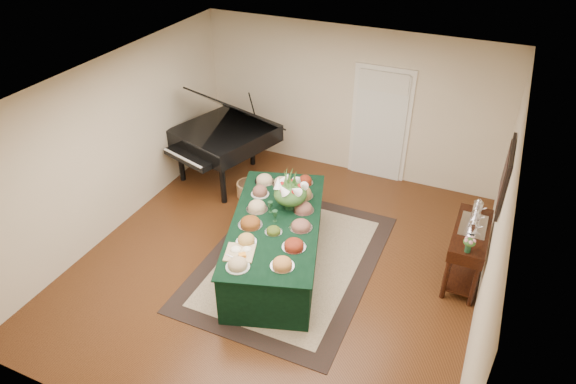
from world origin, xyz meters
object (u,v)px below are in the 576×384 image
at_px(floral_centerpiece, 290,190).
at_px(mahogany_sideboard, 469,241).
at_px(grand_piano, 225,135).
at_px(buffet_table, 276,243).

distance_m(floral_centerpiece, mahogany_sideboard, 2.53).
bearing_deg(grand_piano, buffet_table, -44.55).
distance_m(floral_centerpiece, grand_piano, 2.39).
bearing_deg(floral_centerpiece, grand_piano, 143.00).
relative_size(grand_piano, mahogany_sideboard, 1.72).
xyz_separation_m(floral_centerpiece, grand_piano, (-1.91, 1.44, -0.19)).
bearing_deg(buffet_table, grand_piano, 135.45).
bearing_deg(floral_centerpiece, buffet_table, -97.89).
xyz_separation_m(buffet_table, floral_centerpiece, (0.05, 0.39, 0.68)).
distance_m(grand_piano, mahogany_sideboard, 4.50).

